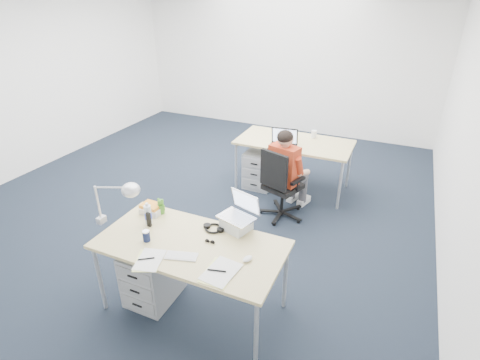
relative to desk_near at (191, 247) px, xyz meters
name	(u,v)px	position (x,y,z in m)	size (l,w,h in m)	color
floor	(197,204)	(-0.93, 1.64, -0.68)	(7.00, 7.00, 0.00)	black
room	(189,78)	(-0.93, 1.64, 1.03)	(6.02, 7.02, 2.80)	white
desk_near	(191,247)	(0.00, 0.00, 0.00)	(1.60, 0.80, 0.73)	tan
desk_far	(294,144)	(0.11, 2.66, 0.00)	(1.60, 0.80, 0.73)	tan
office_chair	(281,198)	(0.21, 1.83, -0.42)	(0.76, 0.76, 0.94)	black
seated_person	(289,172)	(0.25, 1.99, -0.11)	(0.47, 0.69, 1.15)	#B43519
drawer_pedestal_near	(153,274)	(-0.42, -0.04, -0.41)	(0.40, 0.50, 0.55)	#A4A7AA
drawer_pedestal_far	(261,168)	(-0.34, 2.54, -0.41)	(0.40, 0.50, 0.55)	#A4A7AA
silver_laptop	(236,214)	(0.27, 0.35, 0.21)	(0.31, 0.24, 0.32)	silver
wireless_keyboard	(181,256)	(0.03, -0.19, 0.05)	(0.26, 0.11, 0.01)	white
computer_mouse	(248,259)	(0.53, -0.01, 0.06)	(0.06, 0.09, 0.03)	white
headphones	(214,228)	(0.09, 0.26, 0.06)	(0.20, 0.16, 0.03)	black
can_koozie	(146,236)	(-0.36, -0.12, 0.10)	(0.06, 0.06, 0.10)	#162047
water_bottle	(148,213)	(-0.50, 0.11, 0.15)	(0.07, 0.07, 0.21)	silver
bear_figurine	(161,206)	(-0.50, 0.30, 0.13)	(0.09, 0.06, 0.16)	#2B761F
book_stack	(152,209)	(-0.59, 0.27, 0.09)	(0.20, 0.15, 0.09)	silver
cordless_phone	(149,220)	(-0.47, 0.07, 0.12)	(0.04, 0.02, 0.14)	black
papers_left	(148,260)	(-0.18, -0.34, 0.05)	(0.19, 0.27, 0.01)	#F7FD92
papers_right	(219,272)	(0.39, -0.23, 0.05)	(0.22, 0.31, 0.01)	#F7FD92
sunglasses	(210,242)	(0.15, 0.07, 0.06)	(0.09, 0.04, 0.02)	black
desk_lamp	(111,202)	(-0.75, -0.06, 0.30)	(0.45, 0.16, 0.51)	silver
dark_laptop	(283,139)	(0.04, 2.35, 0.18)	(0.36, 0.35, 0.26)	black
far_cup	(314,134)	(0.32, 2.90, 0.10)	(0.08, 0.08, 0.11)	white
far_papers	(280,133)	(-0.17, 2.87, 0.05)	(0.20, 0.29, 0.01)	white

